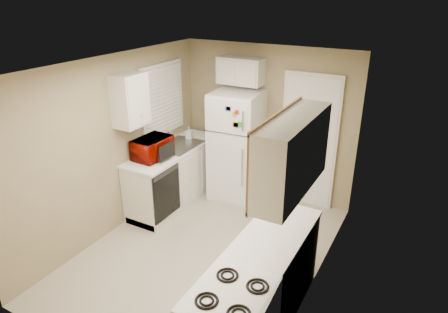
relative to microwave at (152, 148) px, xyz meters
The scene contains 18 objects.
floor 1.63m from the microwave, 22.41° to the right, with size 3.80×3.80×0.00m, color beige.
ceiling 1.84m from the microwave, 22.41° to the right, with size 3.80×3.80×0.00m, color white.
wall_left 0.56m from the microwave, 117.80° to the right, with size 3.80×3.80×0.00m, color #9B8B67.
wall_right 2.60m from the microwave, 10.53° to the right, with size 3.80×3.80×0.00m, color #9B8B67.
wall_back 1.84m from the microwave, 51.11° to the left, with size 2.80×2.80×0.00m, color #9B8B67.
wall_front 2.64m from the microwave, 64.16° to the right, with size 2.80×2.80×0.00m, color #9B8B67.
left_counter 0.74m from the microwave, 83.30° to the left, with size 0.60×1.80×0.90m, color silver.
dishwasher 0.68m from the microwave, 27.13° to the right, with size 0.03×0.58×0.72m, color black.
sink 0.61m from the microwave, 85.04° to the left, with size 0.54×0.74×0.16m, color gray.
microwave is the anchor object (origin of this frame).
soap_bottle 0.91m from the microwave, 88.46° to the left, with size 0.09×0.09×0.20m, color white.
window_blinds 0.82m from the microwave, 110.04° to the left, with size 0.10×0.98×1.08m, color silver.
upper_cabinet_left 0.80m from the microwave, 111.47° to the right, with size 0.30×0.45×0.70m, color silver.
refrigerator 1.34m from the microwave, 52.61° to the left, with size 0.71×0.69×1.73m, color white.
cabinet_over_fridge 1.76m from the microwave, 59.55° to the left, with size 0.70×0.30×0.40m, color silver.
interior_door 2.31m from the microwave, 36.84° to the left, with size 0.86×0.06×2.08m, color white.
right_counter 2.65m from the microwave, 29.52° to the right, with size 0.60×2.00×0.90m, color silver.
upper_cabinet_right 2.70m from the microwave, 22.09° to the right, with size 0.30×1.20×0.70m, color silver.
Camera 1 is at (2.28, -3.64, 3.17)m, focal length 32.00 mm.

